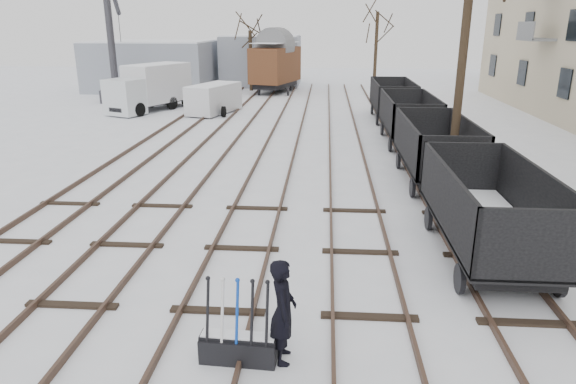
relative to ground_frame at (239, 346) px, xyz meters
name	(u,v)px	position (x,y,z in m)	size (l,w,h in m)	color
ground	(218,312)	(-0.68, 1.49, -0.28)	(120.00, 120.00, 0.00)	white
tracks	(279,149)	(-0.68, 15.17, -0.21)	(13.90, 52.00, 0.16)	black
shed_left	(153,65)	(-13.68, 37.49, 1.76)	(10.00, 8.00, 4.10)	gray
shed_right	(262,60)	(-4.68, 41.49, 1.96)	(7.00, 6.00, 4.50)	gray
ground_frame	(239,346)	(0.00, 0.00, 0.00)	(1.32, 0.50, 1.49)	black
worker	(283,311)	(0.75, 0.10, 0.65)	(0.68, 0.45, 1.86)	black
freight_wagon_a	(487,225)	(5.32, 4.44, 0.59)	(2.23, 5.58, 2.28)	black
freight_wagon_b	(435,159)	(5.32, 10.84, 0.59)	(2.23, 5.58, 2.28)	black
freight_wagon_c	(408,125)	(5.32, 17.24, 0.59)	(2.23, 5.58, 2.28)	black
freight_wagon_d	(392,105)	(5.32, 23.64, 0.59)	(2.23, 5.58, 2.28)	black
box_van_wagon	(275,64)	(-2.83, 35.69, 2.08)	(4.24, 5.89, 4.05)	black
lorry	(151,87)	(-10.11, 25.95, 1.24)	(3.76, 6.84, 2.97)	black
panel_van	(214,98)	(-5.73, 25.07, 0.68)	(3.04, 4.57, 1.86)	silver
crane	(115,64)	(-14.04, 30.03, 2.43)	(2.46, 6.15, 10.31)	#313136
tree_near	(461,71)	(5.99, 11.06, 3.63)	(0.30, 0.30, 7.83)	black
tree_far_left	(251,61)	(-5.07, 37.10, 2.19)	(0.30, 0.30, 4.96)	black
tree_far_right	(376,50)	(5.77, 41.06, 2.97)	(0.30, 0.30, 6.51)	black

